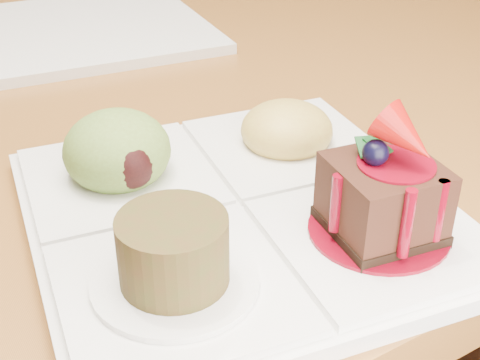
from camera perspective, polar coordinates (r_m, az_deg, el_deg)
ground at (r=1.54m, az=-8.85°, el=-11.07°), size 6.00×6.00×0.00m
dining_table at (r=1.20m, az=-11.50°, el=14.02°), size 1.00×1.80×0.75m
sampler_plate at (r=0.47m, az=-0.44°, el=-1.15°), size 0.33×0.33×0.11m
second_plate at (r=0.87m, az=-12.79°, el=12.43°), size 0.31×0.31×0.01m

